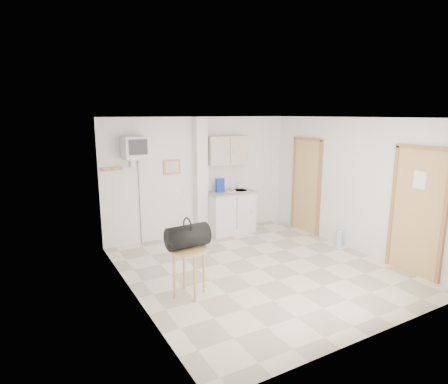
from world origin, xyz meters
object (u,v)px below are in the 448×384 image
crt_television (135,148)px  water_bottle (339,238)px  round_table (189,256)px  duffel_bag (188,236)px

crt_television → water_bottle: bearing=-28.8°
crt_television → round_table: 2.66m
crt_television → duffel_bag: 2.50m
crt_television → water_bottle: (3.43, -1.89, -1.77)m
duffel_bag → water_bottle: bearing=2.7°
round_table → duffel_bag: (0.00, 0.03, 0.29)m
round_table → water_bottle: size_ratio=1.95×
duffel_bag → water_bottle: size_ratio=1.68×
round_table → duffel_bag: bearing=89.0°
crt_television → round_table: (0.04, -2.29, -1.34)m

